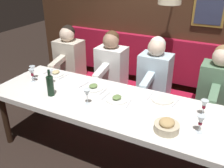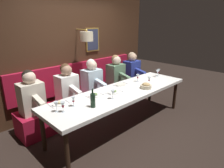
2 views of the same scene
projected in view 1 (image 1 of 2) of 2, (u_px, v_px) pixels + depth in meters
name	position (u px, v px, depth m)	size (l,w,h in m)	color
ground_plane	(127.00, 162.00, 2.88)	(12.00, 12.00, 0.00)	black
dining_table	(129.00, 111.00, 2.58)	(0.90, 3.16, 0.74)	white
banquette_bench	(154.00, 109.00, 3.49)	(0.52, 3.36, 0.45)	maroon
back_wall_panel	(174.00, 18.00, 3.45)	(0.59, 4.56, 2.90)	#422819
diner_near	(218.00, 81.00, 2.92)	(0.60, 0.40, 0.79)	#567A5B
diner_middle	(155.00, 69.00, 3.23)	(0.60, 0.40, 0.79)	silver
diner_far	(111.00, 61.00, 3.50)	(0.60, 0.40, 0.79)	white
diner_farthest	(69.00, 53.00, 3.79)	(0.60, 0.40, 0.79)	beige
place_setting_0	(162.00, 99.00, 2.67)	(0.24, 0.32, 0.01)	silver
place_setting_1	(56.00, 73.00, 3.27)	(0.24, 0.32, 0.05)	white
place_setting_2	(117.00, 99.00, 2.66)	(0.24, 0.32, 0.05)	white
place_setting_3	(93.00, 87.00, 2.91)	(0.24, 0.32, 0.05)	white
wine_glass_1	(87.00, 94.00, 2.55)	(0.07, 0.07, 0.16)	silver
wine_glass_2	(33.00, 70.00, 3.11)	(0.07, 0.07, 0.16)	silver
wine_glass_3	(204.00, 105.00, 2.35)	(0.07, 0.07, 0.16)	silver
wine_glass_5	(201.00, 121.00, 2.12)	(0.07, 0.07, 0.16)	silver
wine_glass_6	(50.00, 74.00, 2.99)	(0.07, 0.07, 0.16)	silver
wine_glass_7	(32.00, 73.00, 3.03)	(0.07, 0.07, 0.16)	silver
wine_bottle	(50.00, 86.00, 2.71)	(0.08, 0.08, 0.30)	black
bread_bowl	(167.00, 126.00, 2.16)	(0.22, 0.22, 0.12)	beige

